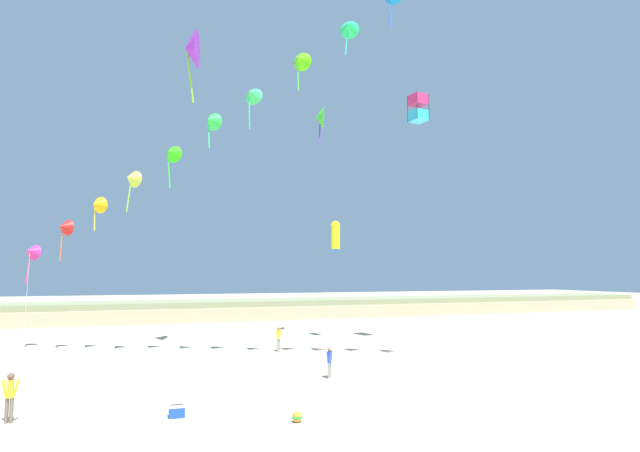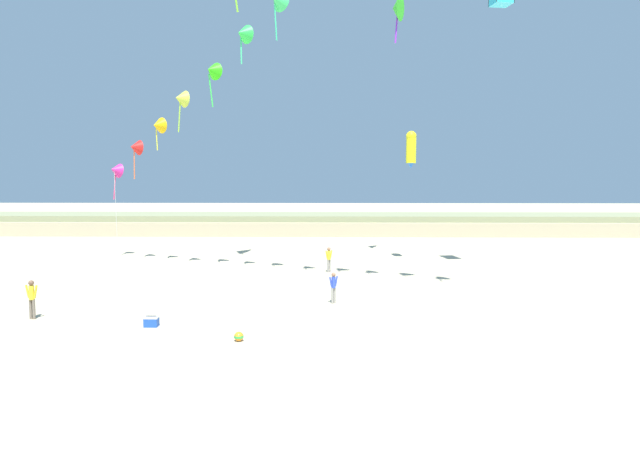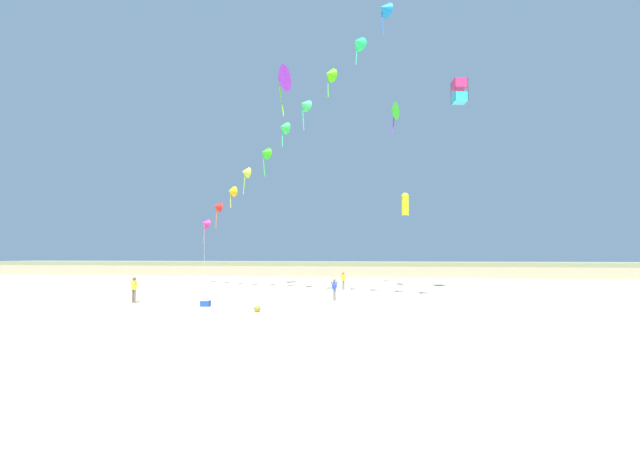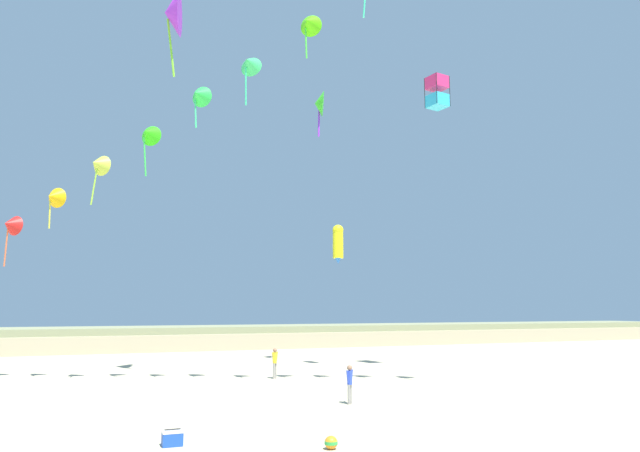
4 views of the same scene
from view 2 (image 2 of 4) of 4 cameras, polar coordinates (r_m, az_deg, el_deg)
The scene contains 10 objects.
ground_plane at distance 17.90m, azimuth 0.61°, elevation -15.45°, with size 240.00×240.00×0.00m, color #C1B28E.
dune_ridge at distance 63.56m, azimuth 1.01°, elevation 0.24°, with size 120.00×9.13×2.12m.
person_near_left at distance 37.38m, azimuth 0.89°, elevation -3.20°, with size 0.49×0.44×1.65m.
person_near_right at distance 28.17m, azimuth -26.87°, elevation -6.32°, with size 0.61×0.24×1.73m.
person_mid_center at distance 28.26m, azimuth 1.36°, elevation -5.97°, with size 0.47×0.40×1.54m.
kite_banner_string at distance 34.87m, azimuth -5.99°, elevation 20.00°, with size 26.01×20.97×24.61m.
large_kite_high_solo at distance 44.54m, azimuth 7.67°, elevation 20.75°, with size 1.40×1.97×3.43m.
large_kite_outer_drift at distance 42.15m, azimuth 9.10°, elevation 7.72°, with size 0.96×0.99×2.70m.
beach_cooler at distance 25.12m, azimuth -16.51°, elevation -9.15°, with size 0.58×0.41×0.46m.
beach_ball at distance 22.29m, azimuth -8.13°, elevation -10.88°, with size 0.36×0.36×0.36m.
Camera 2 is at (0.15, -16.78, 6.23)m, focal length 32.00 mm.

